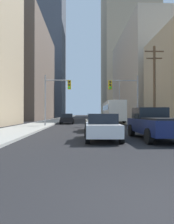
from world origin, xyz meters
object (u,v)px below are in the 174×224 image
sedan_white (102,127)px  sedan_beige (96,122)px  sedan_black (67,119)px  traffic_signal_near_left (56,92)px  traffic_signal_near_right (125,92)px  city_bus (113,111)px  pickup_truck_navy (154,124)px

sedan_white → sedan_beige: bearing=88.5°
sedan_black → traffic_signal_near_left: size_ratio=0.71×
sedan_white → traffic_signal_near_right: bearing=71.3°
city_bus → sedan_white: bearing=-100.8°
pickup_truck_navy → traffic_signal_near_left: 13.88m
traffic_signal_near_right → traffic_signal_near_left: bearing=-180.0°
pickup_truck_navy → sedan_white: 3.17m
pickup_truck_navy → sedan_white: size_ratio=1.27×
city_bus → pickup_truck_navy: bearing=-92.4°
pickup_truck_navy → sedan_beige: 6.39m
sedan_black → traffic_signal_near_right: bearing=-41.5°
sedan_white → sedan_black: (-3.24, 18.15, 0.00)m
traffic_signal_near_right → city_bus: bearing=89.7°
traffic_signal_near_left → traffic_signal_near_right: size_ratio=1.00×
pickup_truck_navy → traffic_signal_near_right: size_ratio=0.90×
sedan_beige → sedan_white: bearing=-91.5°
city_bus → sedan_white: size_ratio=2.73×
sedan_white → traffic_signal_near_left: size_ratio=0.71×
sedan_black → traffic_signal_near_left: traffic_signal_near_left is taller
pickup_truck_navy → city_bus: bearing=87.6°
sedan_beige → traffic_signal_near_right: size_ratio=0.70×
sedan_beige → traffic_signal_near_left: 7.88m
sedan_white → sedan_beige: (0.15, 5.96, 0.00)m
sedan_beige → traffic_signal_near_left: (-4.22, 5.81, 3.24)m
pickup_truck_navy → traffic_signal_near_left: size_ratio=0.90×
city_bus → traffic_signal_near_right: 9.67m
city_bus → sedan_white: city_bus is taller
traffic_signal_near_left → sedan_beige: bearing=-54.0°
pickup_truck_navy → sedan_beige: size_ratio=1.29×
sedan_white → sedan_black: same height
sedan_beige → sedan_black: (-3.40, 12.19, 0.00)m
sedan_black → traffic_signal_near_left: 7.20m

